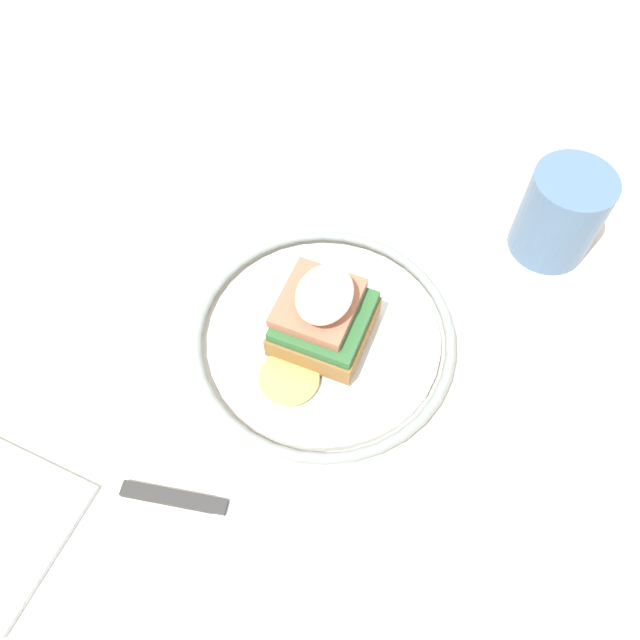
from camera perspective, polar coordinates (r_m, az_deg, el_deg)
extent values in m
plane|color=#B2ADA3|center=(1.26, -0.19, -19.17)|extent=(6.00, 6.00, 0.00)
cube|color=beige|center=(0.57, -0.39, -4.21)|extent=(0.90, 0.81, 0.03)
cylinder|color=beige|center=(1.17, -8.77, 9.28)|extent=(0.06, 0.06, 0.71)
cylinder|color=beige|center=(1.11, 24.65, -1.78)|extent=(0.06, 0.06, 0.71)
cylinder|color=white|center=(0.56, 0.00, -1.57)|extent=(0.21, 0.21, 0.01)
torus|color=gray|center=(0.56, 0.00, -1.32)|extent=(0.24, 0.24, 0.01)
cube|color=olive|center=(0.55, 0.00, -0.45)|extent=(0.08, 0.08, 0.02)
cube|color=#2D6033|center=(0.53, 0.04, 0.48)|extent=(0.08, 0.07, 0.01)
cube|color=#AD664C|center=(0.52, -0.16, 1.58)|extent=(0.07, 0.06, 0.01)
ellipsoid|color=white|center=(0.50, -0.06, 2.52)|extent=(0.06, 0.05, 0.03)
cylinder|color=#E5C656|center=(0.53, -2.85, -5.28)|extent=(0.05, 0.05, 0.00)
cube|color=silver|center=(0.65, 3.66, 9.75)|extent=(0.02, 0.12, 0.00)
cube|color=silver|center=(0.64, 10.13, 7.25)|extent=(0.02, 0.04, 0.00)
cube|color=#2D2D2D|center=(0.52, -13.19, -15.56)|extent=(0.03, 0.09, 0.01)
cube|color=silver|center=(0.51, -2.96, -17.82)|extent=(0.04, 0.12, 0.00)
cylinder|color=slate|center=(0.63, 21.13, 8.99)|extent=(0.08, 0.08, 0.09)
cylinder|color=gold|center=(0.60, 22.42, 11.58)|extent=(0.07, 0.07, 0.00)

